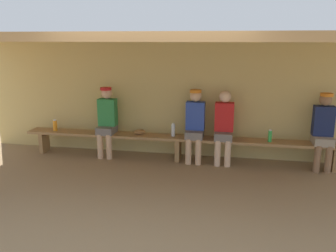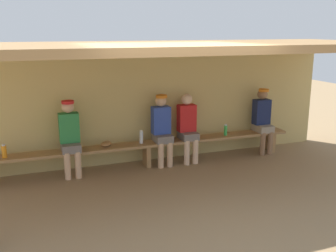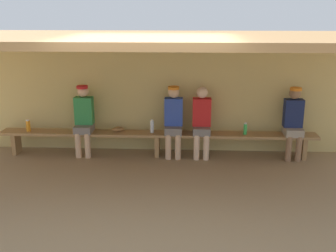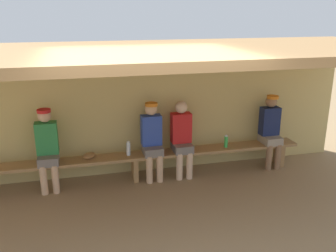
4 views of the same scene
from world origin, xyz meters
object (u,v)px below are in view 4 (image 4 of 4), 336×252
Objects in this scene: player_with_sunglasses at (182,136)px; player_middle at (47,146)px; player_shirtless_tan at (271,128)px; baseball_glove_worn at (89,156)px; player_leftmost at (152,137)px; water_bottle_green at (226,142)px; bench at (135,159)px; water_bottle_clear at (128,148)px.

player_middle is (-2.23, 0.00, 0.02)m from player_with_sunglasses.
player_shirtless_tan is 5.60× the size of baseball_glove_worn.
player_leftmost is 5.99× the size of water_bottle_green.
baseball_glove_worn is (-0.75, 0.04, 0.12)m from bench.
player_leftmost is at bearing 179.95° from player_with_sunglasses.
water_bottle_clear is (-2.63, 0.01, -0.17)m from player_shirtless_tan.
water_bottle_clear reaches higher than baseball_glove_worn.
water_bottle_green is at bearing -2.23° from player_with_sunglasses.
player_with_sunglasses is 0.83m from water_bottle_green.
player_leftmost is 2.22m from player_shirtless_tan.
player_shirtless_tan is 5.39× the size of water_bottle_clear.
water_bottle_green is 2.41m from baseball_glove_worn.
water_bottle_green reaches higher than bench.
baseball_glove_worn is (-3.28, 0.03, -0.24)m from player_shirtless_tan.
bench is 4.49× the size of player_with_sunglasses.
baseball_glove_worn is at bearing 177.84° from water_bottle_clear.
bench is 26.74× the size of water_bottle_green.
bench is 0.90m from player_with_sunglasses.
player_leftmost is at bearing 0.00° from player_middle.
player_shirtless_tan is at bearing 0.00° from player_middle.
bench is 0.76m from baseball_glove_worn.
player_with_sunglasses is (0.53, -0.00, -0.02)m from player_leftmost.
player_leftmost is 1.01× the size of player_with_sunglasses.
player_shirtless_tan is (2.22, 0.00, 0.00)m from player_leftmost.
bench is at bearing -7.58° from water_bottle_clear.
player_leftmost reaches higher than player_with_sunglasses.
water_bottle_clear is 1.04× the size of baseball_glove_worn.
player_leftmost is 0.53m from player_with_sunglasses.
water_bottle_clear is (-0.41, 0.01, -0.17)m from player_leftmost.
water_bottle_green is (-0.88, -0.03, -0.18)m from player_shirtless_tan.
water_bottle_clear is 0.66m from baseball_glove_worn.
water_bottle_clear is at bearing 0.42° from player_middle.
baseball_glove_worn reaches higher than bench.
player_with_sunglasses is at bearing -0.05° from player_leftmost.
player_leftmost is at bearing -45.45° from baseball_glove_worn.
player_middle is at bearing -179.58° from water_bottle_clear.
water_bottle_clear reaches higher than bench.
water_bottle_clear is at bearing 178.64° from water_bottle_green.
player_shirtless_tan is 1.00× the size of player_middle.
player_with_sunglasses reaches higher than bench.
player_middle reaches higher than water_bottle_green.
bench is 24.04× the size of water_bottle_clear.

